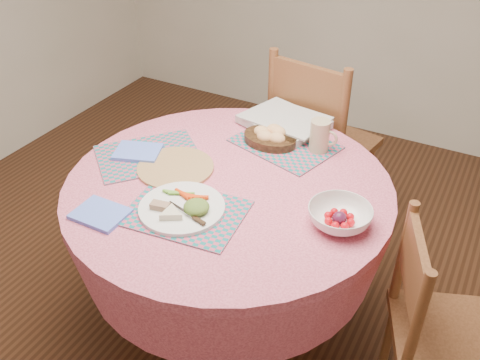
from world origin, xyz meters
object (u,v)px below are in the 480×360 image
object	(u,v)px
dining_table	(229,223)
bread_bowl	(271,136)
dinner_plate	(182,207)
chair_back	(318,141)
wicker_trivet	(175,168)
fruit_bowl	(340,217)
chair_right	(436,329)
latte_mug	(320,136)

from	to	relation	value
dining_table	bread_bowl	size ratio (longest dim) A/B	5.39
dinner_plate	bread_bowl	xyz separation A→B (m)	(0.07, 0.57, 0.02)
chair_back	bread_bowl	world-z (taller)	chair_back
wicker_trivet	fruit_bowl	bearing A→B (deg)	-1.84
dining_table	chair_right	size ratio (longest dim) A/B	1.46
chair_back	latte_mug	size ratio (longest dim) A/B	7.62
wicker_trivet	fruit_bowl	size ratio (longest dim) A/B	1.07
dining_table	wicker_trivet	world-z (taller)	wicker_trivet
dinner_plate	chair_back	bearing A→B (deg)	84.13
dining_table	latte_mug	world-z (taller)	latte_mug
dining_table	chair_back	size ratio (longest dim) A/B	1.23
dining_table	bread_bowl	world-z (taller)	bread_bowl
chair_right	bread_bowl	bearing A→B (deg)	44.09
dining_table	wicker_trivet	bearing A→B (deg)	-176.54
chair_back	dinner_plate	world-z (taller)	chair_back
chair_back	chair_right	bearing A→B (deg)	141.51
dining_table	fruit_bowl	distance (m)	0.50
bread_bowl	fruit_bowl	size ratio (longest dim) A/B	0.82
dining_table	fruit_bowl	xyz separation A→B (m)	(0.45, -0.04, 0.23)
dining_table	latte_mug	distance (m)	0.51
chair_back	fruit_bowl	world-z (taller)	chair_back
chair_right	latte_mug	size ratio (longest dim) A/B	6.41
bread_bowl	fruit_bowl	distance (m)	0.57
wicker_trivet	dinner_plate	xyz separation A→B (m)	(0.18, -0.22, 0.01)
chair_right	chair_back	xyz separation A→B (m)	(-0.78, 0.86, 0.08)
bread_bowl	latte_mug	distance (m)	0.21
chair_right	bread_bowl	size ratio (longest dim) A/B	3.70
chair_right	dinner_plate	xyz separation A→B (m)	(-0.89, -0.19, 0.33)
wicker_trivet	dinner_plate	size ratio (longest dim) A/B	0.99
wicker_trivet	fruit_bowl	distance (m)	0.68
bread_bowl	chair_right	bearing A→B (deg)	-24.77
chair_right	bread_bowl	world-z (taller)	chair_right
wicker_trivet	latte_mug	world-z (taller)	latte_mug
chair_back	bread_bowl	size ratio (longest dim) A/B	4.40
dining_table	chair_back	world-z (taller)	chair_back
dining_table	dinner_plate	size ratio (longest dim) A/B	4.10
chair_back	latte_mug	world-z (taller)	chair_back
dining_table	chair_right	distance (m)	0.84
latte_mug	dining_table	bearing A→B (deg)	-119.57
latte_mug	bread_bowl	bearing A→B (deg)	-168.61
dining_table	latte_mug	size ratio (longest dim) A/B	9.35
chair_back	fruit_bowl	distance (m)	0.98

